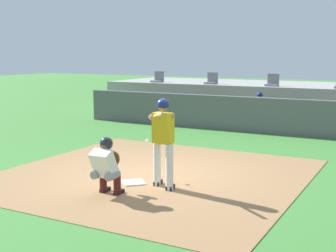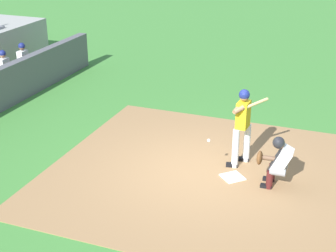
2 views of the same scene
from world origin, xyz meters
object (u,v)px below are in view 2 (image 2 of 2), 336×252
at_px(batter_at_plate, 242,123).
at_px(catcher_crouched, 277,160).
at_px(dugout_player_2, 26,61).
at_px(home_plate, 233,177).
at_px(dugout_player_1, 8,70).

bearing_deg(batter_at_plate, catcher_crouched, -127.74).
xyz_separation_m(batter_at_plate, dugout_player_2, (3.46, 8.14, -0.36)).
distance_m(home_plate, batter_at_plate, 1.23).
distance_m(catcher_crouched, dugout_player_2, 9.96).
bearing_deg(catcher_crouched, dugout_player_2, 65.30).
bearing_deg(home_plate, batter_at_plate, 0.17).
bearing_deg(catcher_crouched, batter_at_plate, 52.26).
bearing_deg(catcher_crouched, dugout_player_1, 70.77).
height_order(catcher_crouched, dugout_player_1, dugout_player_1).
relative_size(batter_at_plate, dugout_player_1, 1.39).
relative_size(catcher_crouched, dugout_player_2, 1.41).
bearing_deg(dugout_player_2, catcher_crouched, -114.70).
relative_size(home_plate, batter_at_plate, 0.24).
relative_size(home_plate, dugout_player_2, 0.34).
bearing_deg(dugout_player_1, home_plate, -111.11).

